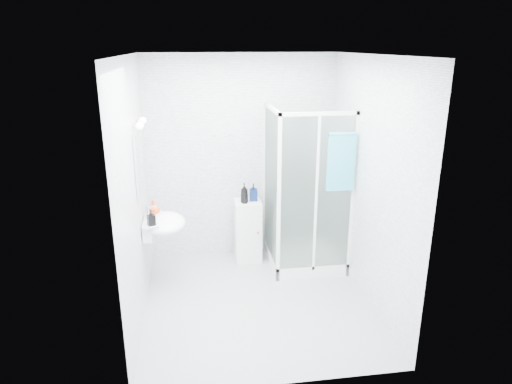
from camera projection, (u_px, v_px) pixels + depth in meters
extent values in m
cube|color=white|center=(256.00, 189.00, 4.61)|extent=(2.40, 2.60, 2.60)
cube|color=#A3A5A7|center=(256.00, 301.00, 5.01)|extent=(2.40, 2.60, 0.01)
cube|color=white|center=(256.00, 55.00, 4.21)|extent=(2.40, 2.60, 0.01)
cube|color=white|center=(304.00, 258.00, 5.90)|extent=(0.90, 0.90, 0.12)
cube|color=white|center=(273.00, 109.00, 5.24)|extent=(0.04, 0.90, 0.04)
cube|color=white|center=(319.00, 114.00, 4.90)|extent=(0.90, 0.04, 0.04)
cube|color=white|center=(279.00, 202.00, 5.14)|extent=(0.04, 0.04, 2.00)
cube|color=white|center=(271.00, 187.00, 5.53)|extent=(0.02, 0.82, 1.84)
cube|color=white|center=(316.00, 197.00, 5.18)|extent=(0.82, 0.02, 1.84)
cube|color=white|center=(316.00, 197.00, 5.19)|extent=(0.03, 0.04, 1.84)
cylinder|color=silver|center=(300.00, 154.00, 5.86)|extent=(0.02, 0.02, 1.00)
cylinder|color=silver|center=(301.00, 117.00, 5.69)|extent=(0.09, 0.05, 0.09)
cylinder|color=silver|center=(302.00, 175.00, 5.99)|extent=(0.12, 0.04, 0.12)
cylinder|color=silver|center=(345.00, 132.00, 4.96)|extent=(0.03, 0.05, 0.03)
cube|color=white|center=(149.00, 228.00, 5.05)|extent=(0.10, 0.40, 0.18)
ellipsoid|color=white|center=(165.00, 223.00, 5.06)|extent=(0.46, 0.56, 0.20)
cube|color=white|center=(153.00, 220.00, 5.02)|extent=(0.16, 0.50, 0.02)
cylinder|color=silver|center=(147.00, 213.00, 4.99)|extent=(0.04, 0.04, 0.16)
cylinder|color=silver|center=(152.00, 207.00, 4.98)|extent=(0.12, 0.02, 0.02)
cube|color=white|center=(139.00, 163.00, 4.81)|extent=(0.02, 0.60, 0.70)
cylinder|color=silver|center=(136.00, 126.00, 4.53)|extent=(0.05, 0.04, 0.04)
sphere|color=white|center=(140.00, 126.00, 4.54)|extent=(0.08, 0.08, 0.08)
cylinder|color=silver|center=(139.00, 121.00, 4.83)|extent=(0.05, 0.04, 0.04)
sphere|color=white|center=(143.00, 121.00, 4.84)|extent=(0.08, 0.08, 0.08)
cylinder|color=silver|center=(213.00, 135.00, 5.66)|extent=(0.02, 0.04, 0.02)
sphere|color=silver|center=(214.00, 135.00, 5.63)|extent=(0.03, 0.03, 0.03)
cylinder|color=silver|center=(230.00, 134.00, 5.68)|extent=(0.02, 0.04, 0.02)
sphere|color=silver|center=(230.00, 135.00, 5.66)|extent=(0.03, 0.03, 0.03)
cube|color=white|center=(248.00, 231.00, 5.88)|extent=(0.34, 0.34, 0.80)
cube|color=white|center=(250.00, 236.00, 5.73)|extent=(0.30, 0.01, 0.68)
sphere|color=#BA4C1A|center=(258.00, 233.00, 5.71)|extent=(0.03, 0.03, 0.03)
cube|color=#31A1BB|center=(341.00, 163.00, 5.05)|extent=(0.31, 0.04, 0.64)
cylinder|color=#31A1BB|center=(343.00, 134.00, 4.95)|extent=(0.31, 0.05, 0.05)
imported|color=black|center=(244.00, 193.00, 5.66)|extent=(0.12, 0.12, 0.25)
imported|color=#0B1B47|center=(253.00, 192.00, 5.75)|extent=(0.11, 0.11, 0.22)
imported|color=#D44718|center=(154.00, 208.00, 5.10)|extent=(0.15, 0.15, 0.18)
imported|color=black|center=(151.00, 218.00, 4.81)|extent=(0.10, 0.10, 0.17)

